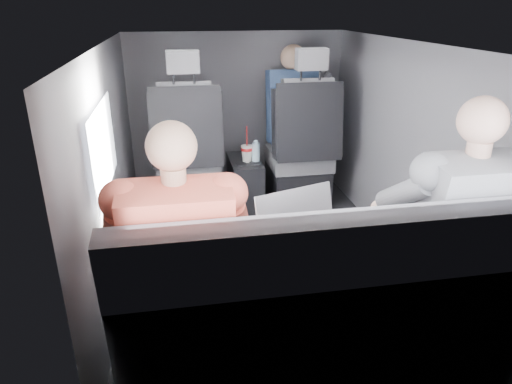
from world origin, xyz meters
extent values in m
plane|color=black|center=(0.00, 0.00, 0.00)|extent=(2.60, 2.60, 0.00)
plane|color=#B2B2AD|center=(0.00, 0.00, 1.35)|extent=(2.60, 2.60, 0.00)
cube|color=#56565B|center=(-0.90, 0.00, 0.68)|extent=(0.02, 2.60, 1.35)
cube|color=#56565B|center=(0.90, 0.00, 0.68)|extent=(0.02, 2.60, 1.35)
cube|color=#56565B|center=(0.00, 1.30, 0.68)|extent=(1.80, 0.02, 1.35)
cube|color=#56565B|center=(0.00, -1.30, 0.68)|extent=(1.80, 0.02, 1.35)
cube|color=white|center=(-0.88, -0.30, 0.90)|extent=(0.02, 0.75, 0.42)
cube|color=black|center=(0.45, 0.67, 0.80)|extent=(0.35, 0.11, 0.59)
cube|color=black|center=(-0.45, 0.92, 0.15)|extent=(0.46, 0.48, 0.30)
cube|color=#5E5D62|center=(-0.45, 0.90, 0.38)|extent=(0.48, 0.46, 0.14)
cube|color=#5E5D62|center=(-0.45, 0.70, 0.75)|extent=(0.38, 0.18, 0.61)
cube|color=black|center=(-0.67, 0.70, 0.72)|extent=(0.08, 0.21, 0.53)
cube|color=black|center=(-0.23, 0.70, 0.72)|extent=(0.08, 0.21, 0.53)
cube|color=black|center=(-0.45, 0.64, 0.74)|extent=(0.50, 0.11, 0.58)
cube|color=#5E5D62|center=(-0.45, 0.66, 1.19)|extent=(0.22, 0.10, 0.15)
cube|color=black|center=(0.45, 0.92, 0.15)|extent=(0.46, 0.48, 0.30)
cube|color=#5E5D62|center=(0.45, 0.90, 0.38)|extent=(0.48, 0.46, 0.14)
cube|color=#5E5D62|center=(0.45, 0.70, 0.75)|extent=(0.38, 0.18, 0.61)
cube|color=black|center=(0.23, 0.70, 0.72)|extent=(0.08, 0.21, 0.53)
cube|color=black|center=(0.67, 0.70, 0.72)|extent=(0.08, 0.21, 0.53)
cube|color=black|center=(0.45, 0.64, 0.74)|extent=(0.50, 0.11, 0.58)
cube|color=#5E5D62|center=(0.45, 0.66, 1.19)|extent=(0.22, 0.10, 0.15)
cube|color=black|center=(0.00, 0.88, 0.20)|extent=(0.24, 0.48, 0.40)
cylinder|color=black|center=(-0.05, 0.76, 0.41)|extent=(0.09, 0.09, 0.01)
cylinder|color=black|center=(0.06, 0.76, 0.41)|extent=(0.09, 0.09, 0.01)
cube|color=#5E5D62|center=(0.00, -1.02, 0.23)|extent=(1.60, 0.50, 0.45)
cube|color=#5E5D62|center=(0.00, -1.25, 0.68)|extent=(1.60, 0.17, 0.47)
cylinder|color=red|center=(0.01, 0.83, 0.50)|extent=(0.09, 0.09, 0.02)
cylinder|color=white|center=(0.01, 0.83, 0.53)|extent=(0.09, 0.09, 0.01)
cylinder|color=red|center=(0.01, 0.83, 0.61)|extent=(0.01, 0.01, 0.15)
cylinder|color=#A5C6DF|center=(0.08, 0.81, 0.48)|extent=(0.06, 0.06, 0.15)
cylinder|color=#A5C6DF|center=(0.08, 0.81, 0.56)|extent=(0.04, 0.04, 0.02)
cube|color=silver|center=(-0.50, -0.74, 0.59)|extent=(0.36, 0.27, 0.02)
cube|color=silver|center=(-0.50, -0.75, 0.60)|extent=(0.29, 0.15, 0.00)
cube|color=silver|center=(-0.50, -0.66, 0.60)|extent=(0.11, 0.06, 0.00)
cube|color=silver|center=(-0.50, -0.90, 0.72)|extent=(0.35, 0.09, 0.24)
cube|color=white|center=(-0.50, -0.89, 0.72)|extent=(0.31, 0.07, 0.21)
cube|color=#B1B1B6|center=(-0.05, -0.71, 0.59)|extent=(0.43, 0.36, 0.02)
cube|color=silver|center=(-0.05, -0.73, 0.60)|extent=(0.33, 0.23, 0.00)
cube|color=#B1B1B6|center=(-0.05, -0.64, 0.60)|extent=(0.12, 0.09, 0.00)
cube|color=#B1B1B6|center=(-0.05, -0.87, 0.72)|extent=(0.37, 0.18, 0.24)
cube|color=white|center=(-0.05, -0.87, 0.72)|extent=(0.32, 0.15, 0.21)
cube|color=black|center=(0.60, -0.76, 0.59)|extent=(0.36, 0.30, 0.02)
cube|color=black|center=(0.60, -0.78, 0.60)|extent=(0.28, 0.19, 0.00)
cube|color=black|center=(0.60, -0.70, 0.60)|extent=(0.10, 0.07, 0.00)
cube|color=black|center=(0.60, -0.90, 0.70)|extent=(0.32, 0.15, 0.21)
cube|color=white|center=(0.60, -0.89, 0.70)|extent=(0.28, 0.12, 0.18)
cube|color=#323237|center=(-0.65, -0.90, 0.51)|extent=(0.14, 0.42, 0.12)
cube|color=#323237|center=(-0.44, -0.90, 0.51)|extent=(0.14, 0.42, 0.12)
cube|color=#323237|center=(-0.65, -0.68, 0.23)|extent=(0.12, 0.12, 0.45)
cube|color=#323237|center=(-0.44, -0.68, 0.23)|extent=(0.12, 0.12, 0.45)
cube|color=#E2694A|center=(-0.55, -1.10, 0.74)|extent=(0.38, 0.26, 0.52)
sphere|color=tan|center=(-0.55, -1.07, 1.12)|extent=(0.17, 0.17, 0.17)
cylinder|color=tan|center=(-0.74, -0.82, 0.66)|extent=(0.11, 0.26, 0.11)
cylinder|color=tan|center=(-0.36, -0.82, 0.66)|extent=(0.11, 0.26, 0.11)
cube|color=navy|center=(0.47, -0.90, 0.52)|extent=(0.15, 0.44, 0.13)
cube|color=navy|center=(0.69, -0.90, 0.52)|extent=(0.15, 0.44, 0.13)
cube|color=navy|center=(0.47, -0.67, 0.23)|extent=(0.13, 0.13, 0.45)
cube|color=navy|center=(0.69, -0.67, 0.23)|extent=(0.13, 0.13, 0.45)
cube|color=slate|center=(0.58, -1.10, 0.76)|extent=(0.40, 0.27, 0.55)
sphere|color=#DBAC96|center=(0.58, -1.07, 1.15)|extent=(0.18, 0.18, 0.18)
cylinder|color=#DBAC96|center=(0.38, -0.82, 0.67)|extent=(0.11, 0.28, 0.12)
cylinder|color=#DBAC96|center=(0.78, -0.82, 0.67)|extent=(0.11, 0.28, 0.12)
cube|color=navy|center=(0.43, 1.08, 0.78)|extent=(0.41, 0.26, 0.59)
sphere|color=tan|center=(0.43, 1.10, 1.16)|extent=(0.20, 0.20, 0.20)
cube|color=navy|center=(0.43, 1.14, 0.49)|extent=(0.34, 0.41, 0.12)
camera|label=1|loc=(-0.53, -2.54, 1.55)|focal=32.00mm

